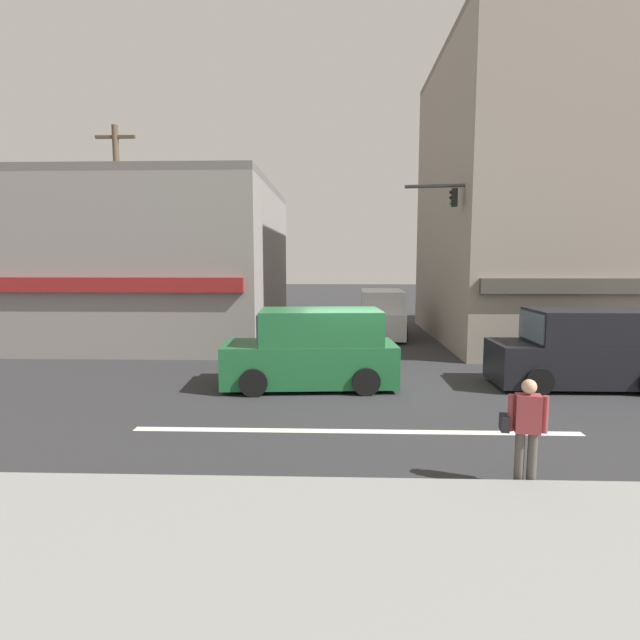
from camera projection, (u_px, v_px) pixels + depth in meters
The scene contains 12 objects.
ground_plane at pixel (351, 387), 13.49m from camera, with size 120.00×120.00×0.00m, color #2B2B2D.
lane_marking_stripe at pixel (356, 431), 10.02m from camera, with size 9.00×0.24×0.01m, color silver.
sidewalk_curb at pixel (374, 592), 5.05m from camera, with size 40.00×5.00×0.16m, color gray.
building_left_block at pixel (119, 262), 22.24m from camera, with size 13.87×10.85×6.69m.
building_right_corner at pixel (590, 197), 21.12m from camera, with size 12.76×11.27×12.18m.
utility_pole_near_left at pixel (120, 238), 17.82m from camera, with size 1.40×0.22×8.11m.
utility_pole_far_right at pixel (513, 253), 21.21m from camera, with size 1.40×0.22×7.17m.
traffic_light_mast at pixel (518, 238), 16.82m from camera, with size 4.86×0.74×6.20m.
van_waiting_far at pixel (313, 350), 13.45m from camera, with size 4.72×2.29×2.11m.
van_approaching_near at pixel (381, 315), 22.39m from camera, with size 2.16×4.66×2.11m.
van_crossing_center at pixel (583, 350), 13.44m from camera, with size 4.61×2.05×2.11m.
pedestrian_foreground_with_bag at pixel (525, 426), 7.45m from camera, with size 0.67×0.38×1.67m.
Camera 1 is at (-0.39, -13.20, 3.41)m, focal length 28.00 mm.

